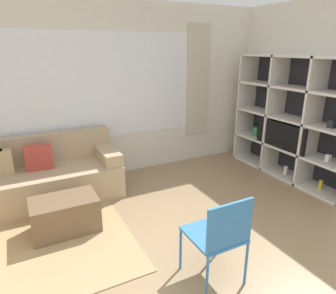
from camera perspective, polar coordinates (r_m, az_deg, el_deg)
The scene contains 7 objects.
wall_back at distance 4.77m, azimuth -12.87°, elevation 10.06°, with size 6.89×0.11×2.70m.
wall_right at distance 5.07m, azimuth 26.86°, elevation 8.95°, with size 0.07×4.39×2.70m, color silver.
area_rug at distance 3.70m, azimuth -28.59°, elevation -17.03°, with size 2.55×1.97×0.01m, color tan.
shelving_unit at distance 5.10m, azimuth 22.78°, elevation 4.84°, with size 0.43×2.16×1.91m.
couch_main at distance 4.45m, azimuth -23.36°, elevation -5.52°, with size 2.10×0.84×0.86m.
ottoman at distance 3.69m, azimuth -19.01°, elevation -12.14°, with size 0.73×0.46×0.41m.
folding_chair at distance 2.68m, azimuth 9.82°, elevation -15.87°, with size 0.44×0.46×0.86m.
Camera 1 is at (-1.19, -1.35, 2.02)m, focal length 32.00 mm.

